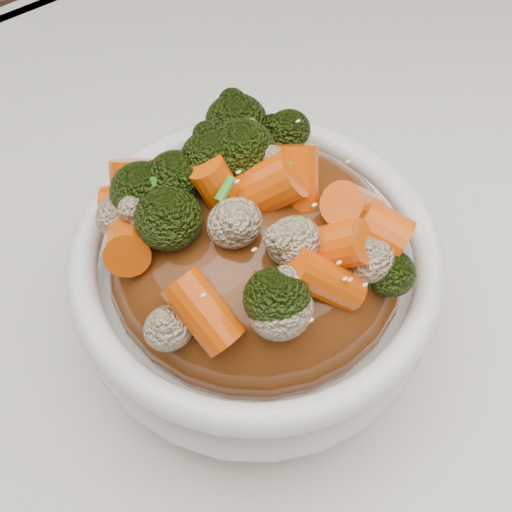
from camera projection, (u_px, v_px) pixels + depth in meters
dining_table at (289, 491)px, 0.76m from camera, size 1.20×0.80×0.75m
tablecloth at (310, 338)px, 0.47m from camera, size 1.20×0.80×0.04m
bowl at (256, 285)px, 0.42m from camera, size 0.25×0.25×0.08m
sauce_base at (256, 259)px, 0.40m from camera, size 0.20×0.20×0.09m
carrots at (256, 191)px, 0.35m from camera, size 0.20×0.20×0.05m
broccoli at (256, 192)px, 0.35m from camera, size 0.20×0.20×0.04m
cauliflower at (256, 195)px, 0.35m from camera, size 0.20×0.20×0.03m
scallions at (256, 190)px, 0.35m from camera, size 0.15×0.15×0.02m
sesame_seeds at (256, 190)px, 0.35m from camera, size 0.18×0.18×0.01m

